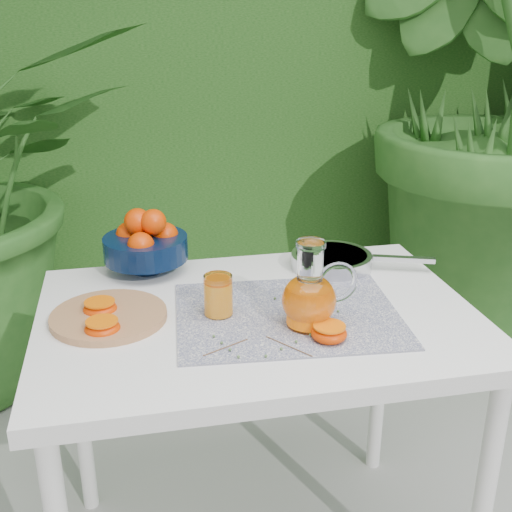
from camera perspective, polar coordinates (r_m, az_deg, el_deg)
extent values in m
cube|color=#154513|center=(3.43, -7.36, 18.69)|extent=(8.00, 1.20, 2.50)
imported|color=#2B6021|center=(2.82, 18.85, 13.48)|extent=(2.72, 2.72, 2.14)
cube|color=white|center=(1.49, 0.16, -5.65)|extent=(1.00, 0.70, 0.04)
cylinder|color=white|center=(1.62, 19.44, -20.55)|extent=(0.04, 0.04, 0.71)
cylinder|color=white|center=(1.92, -15.39, -12.66)|extent=(0.04, 0.04, 0.71)
cylinder|color=white|center=(2.05, 10.96, -9.96)|extent=(0.04, 0.04, 0.71)
cube|color=#0B1342|center=(1.46, 2.82, -5.21)|extent=(0.53, 0.43, 0.00)
cylinder|color=#A76D4B|center=(1.48, -12.95, -5.24)|extent=(0.29, 0.29, 0.02)
cylinder|color=black|center=(1.72, -9.68, -0.78)|extent=(0.10, 0.10, 0.04)
cylinder|color=black|center=(1.70, -9.78, 0.72)|extent=(0.27, 0.27, 0.06)
sphere|color=#D33C02|center=(1.73, -11.23, 1.87)|extent=(0.08, 0.08, 0.07)
sphere|color=#D33C02|center=(1.71, -8.07, 1.84)|extent=(0.08, 0.08, 0.07)
sphere|color=#D33C02|center=(1.64, -10.20, 0.93)|extent=(0.08, 0.08, 0.07)
sphere|color=#D33C02|center=(1.74, -9.46, 2.20)|extent=(0.08, 0.08, 0.07)
sphere|color=#D33C02|center=(1.68, -10.48, 3.02)|extent=(0.09, 0.09, 0.07)
sphere|color=#D33C02|center=(1.66, -9.11, 3.01)|extent=(0.08, 0.08, 0.07)
cylinder|color=white|center=(1.42, 4.66, -6.00)|extent=(0.09, 0.09, 0.01)
ellipsoid|color=white|center=(1.39, 4.73, -3.90)|extent=(0.12, 0.12, 0.11)
cylinder|color=white|center=(1.36, 4.85, -0.56)|extent=(0.06, 0.06, 0.08)
cylinder|color=white|center=(1.34, 4.90, 1.06)|extent=(0.06, 0.06, 0.01)
torus|color=white|center=(1.39, 7.22, -2.33)|extent=(0.09, 0.01, 0.09)
cylinder|color=#E16005|center=(1.40, 4.72, -4.35)|extent=(0.10, 0.10, 0.08)
cylinder|color=white|center=(1.44, -3.38, -3.50)|extent=(0.08, 0.08, 0.10)
cylinder|color=orange|center=(1.44, -3.37, -3.78)|extent=(0.07, 0.07, 0.08)
cylinder|color=orange|center=(1.43, -3.40, -2.33)|extent=(0.06, 0.06, 0.00)
cylinder|color=silver|center=(1.73, 6.71, -0.42)|extent=(0.27, 0.27, 0.04)
cylinder|color=silver|center=(1.72, 6.74, 0.08)|extent=(0.24, 0.24, 0.01)
cube|color=silver|center=(1.73, 12.99, -0.27)|extent=(0.16, 0.07, 0.01)
ellipsoid|color=#D33C02|center=(1.41, -13.49, -6.29)|extent=(0.09, 0.09, 0.04)
cylinder|color=orange|center=(1.40, -13.55, -5.66)|extent=(0.08, 0.08, 0.00)
ellipsoid|color=#D33C02|center=(1.50, -13.69, -4.60)|extent=(0.09, 0.09, 0.04)
cylinder|color=orange|center=(1.49, -13.75, -4.00)|extent=(0.08, 0.08, 0.00)
ellipsoid|color=#D33C02|center=(1.36, 6.51, -6.85)|extent=(0.09, 0.09, 0.04)
cylinder|color=orange|center=(1.35, 6.54, -6.21)|extent=(0.08, 0.08, 0.00)
cylinder|color=brown|center=(1.33, 2.93, -8.01)|extent=(0.07, 0.10, 0.00)
sphere|color=#4B6C38|center=(1.29, 0.88, -8.87)|extent=(0.01, 0.01, 0.01)
sphere|color=#4B6C38|center=(1.32, 2.26, -8.22)|extent=(0.01, 0.01, 0.01)
sphere|color=#4B6C38|center=(1.34, 3.59, -7.60)|extent=(0.01, 0.01, 0.01)
sphere|color=#4B6C38|center=(1.37, 4.86, -6.99)|extent=(0.01, 0.01, 0.01)
cylinder|color=brown|center=(1.50, 4.45, -4.42)|extent=(0.09, 0.11, 0.00)
sphere|color=#4B6C38|center=(1.53, 1.70, -3.77)|extent=(0.01, 0.01, 0.01)
sphere|color=#4B6C38|center=(1.51, 3.53, -4.14)|extent=(0.01, 0.01, 0.01)
sphere|color=#4B6C38|center=(1.49, 5.40, -4.51)|extent=(0.01, 0.01, 0.01)
sphere|color=#4B6C38|center=(1.48, 7.31, -4.88)|extent=(0.01, 0.01, 0.01)
cylinder|color=brown|center=(1.33, -2.70, -8.11)|extent=(0.10, 0.05, 0.00)
sphere|color=#4B6C38|center=(1.29, -1.57, -8.94)|extent=(0.01, 0.01, 0.01)
sphere|color=#4B6C38|center=(1.31, -2.33, -8.31)|extent=(0.01, 0.01, 0.01)
sphere|color=#4B6C38|center=(1.34, -3.07, -7.70)|extent=(0.01, 0.01, 0.01)
sphere|color=#4B6C38|center=(1.36, -3.78, -7.12)|extent=(0.01, 0.01, 0.01)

